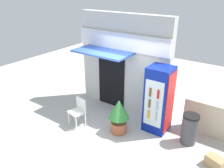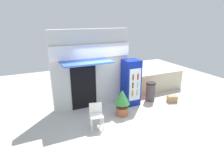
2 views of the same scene
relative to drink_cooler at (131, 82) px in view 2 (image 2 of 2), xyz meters
The scene contains 8 objects.
ground 1.67m from the drink_cooler, 136.04° to the right, with size 16.00×16.00×0.00m, color beige.
storefront_building 1.79m from the drink_cooler, 160.15° to the left, with size 3.19×1.24×3.16m.
drink_cooler is the anchor object (origin of this frame).
plastic_chair 2.36m from the drink_cooler, 150.60° to the right, with size 0.50×0.47×0.86m.
potted_plant_near_shop 1.19m from the drink_cooler, 137.33° to the right, with size 0.59×0.59×1.03m.
trash_bin 1.11m from the drink_cooler, ahead, with size 0.43×0.43×0.85m.
stone_boundary_wall 2.14m from the drink_cooler, 16.87° to the left, with size 2.81×0.20×0.96m, color beige.
cardboard_box 2.06m from the drink_cooler, 19.69° to the right, with size 0.41×0.26×0.28m, color tan.
Camera 2 is at (-2.97, -5.54, 3.56)m, focal length 30.41 mm.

